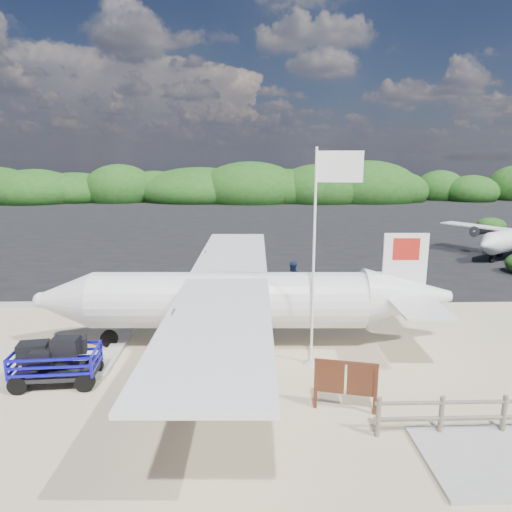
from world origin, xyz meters
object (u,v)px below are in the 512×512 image
at_px(baggage_cart, 58,384).
at_px(crew_b, 292,281).
at_px(signboard, 344,411).
at_px(aircraft_small, 112,218).
at_px(crew_c, 250,296).
at_px(crew_a, 248,310).
at_px(aircraft_large, 376,240).
at_px(flagpole, 311,364).

height_order(baggage_cart, crew_b, crew_b).
distance_m(signboard, aircraft_small, 42.70).
height_order(crew_c, aircraft_small, crew_c).
bearing_deg(crew_b, crew_c, 34.22).
relative_size(baggage_cart, crew_b, 1.37).
height_order(crew_a, aircraft_small, crew_a).
distance_m(crew_a, aircraft_large, 21.95).
height_order(crew_c, aircraft_large, aircraft_large).
bearing_deg(aircraft_large, crew_c, 61.23).
bearing_deg(crew_a, crew_b, -143.01).
bearing_deg(crew_c, baggage_cart, 46.33).
bearing_deg(crew_c, flagpole, 113.92).
bearing_deg(baggage_cart, crew_c, 41.08).
height_order(crew_a, crew_c, crew_c).
xyz_separation_m(signboard, crew_c, (-2.31, 7.31, 0.86)).
bearing_deg(crew_c, crew_b, -131.06).
distance_m(crew_a, crew_b, 4.18).
relative_size(aircraft_large, aircraft_small, 2.17).
distance_m(crew_a, crew_c, 1.55).
distance_m(baggage_cart, aircraft_large, 28.37).
bearing_deg(crew_b, baggage_cart, 32.29).
xyz_separation_m(flagpole, crew_a, (-1.95, 3.00, 0.80)).
xyz_separation_m(flagpole, crew_b, (0.09, 6.64, 0.93)).
xyz_separation_m(baggage_cart, crew_a, (5.61, 4.09, 0.80)).
bearing_deg(crew_b, flagpole, 76.23).
xyz_separation_m(baggage_cart, crew_b, (7.65, 7.73, 0.93)).
xyz_separation_m(baggage_cart, aircraft_large, (16.16, 23.32, 0.00)).
xyz_separation_m(flagpole, signboard, (0.46, -2.77, 0.00)).
xyz_separation_m(signboard, crew_b, (-0.37, 9.41, 0.93)).
xyz_separation_m(crew_a, crew_c, (0.10, 1.54, 0.06)).
height_order(baggage_cart, crew_a, crew_a).
bearing_deg(flagpole, aircraft_large, 68.86).
xyz_separation_m(baggage_cart, aircraft_small, (-8.81, 37.56, 0.00)).
bearing_deg(crew_a, signboard, 88.99).
height_order(baggage_cart, crew_c, crew_c).
bearing_deg(baggage_cart, aircraft_small, 99.70).
height_order(signboard, aircraft_large, aircraft_large).
xyz_separation_m(flagpole, aircraft_large, (8.59, 22.23, 0.00)).
distance_m(crew_b, crew_c, 2.86).
relative_size(baggage_cart, signboard, 1.48).
height_order(flagpole, crew_a, flagpole).
height_order(flagpole, signboard, flagpole).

